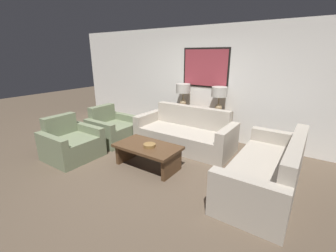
# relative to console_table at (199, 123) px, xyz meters

# --- Properties ---
(ground_plane) EXTENTS (20.00, 20.00, 0.00)m
(ground_plane) POSITION_rel_console_table_xyz_m (0.00, -2.15, -0.37)
(ground_plane) COLOR brown
(back_wall) EXTENTS (8.42, 0.12, 2.65)m
(back_wall) POSITION_rel_console_table_xyz_m (0.00, 0.27, 0.97)
(back_wall) COLOR silver
(back_wall) RESTS_ON ground_plane
(console_table) EXTENTS (1.54, 0.39, 0.73)m
(console_table) POSITION_rel_console_table_xyz_m (0.00, 0.00, 0.00)
(console_table) COLOR brown
(console_table) RESTS_ON ground_plane
(table_lamp_left) EXTENTS (0.36, 0.36, 0.58)m
(table_lamp_left) POSITION_rel_console_table_xyz_m (-0.48, 0.00, 0.78)
(table_lamp_left) COLOR tan
(table_lamp_left) RESTS_ON console_table
(table_lamp_right) EXTENTS (0.36, 0.36, 0.58)m
(table_lamp_right) POSITION_rel_console_table_xyz_m (0.48, 0.00, 0.78)
(table_lamp_right) COLOR tan
(table_lamp_right) RESTS_ON console_table
(couch_by_back_wall) EXTENTS (2.19, 0.93, 0.87)m
(couch_by_back_wall) POSITION_rel_console_table_xyz_m (0.00, -0.70, -0.07)
(couch_by_back_wall) COLOR #ADA393
(couch_by_back_wall) RESTS_ON ground_plane
(couch_by_side) EXTENTS (0.93, 2.19, 0.87)m
(couch_by_side) POSITION_rel_console_table_xyz_m (1.91, -1.45, -0.07)
(couch_by_side) COLOR #ADA393
(couch_by_side) RESTS_ON ground_plane
(coffee_table) EXTENTS (1.19, 0.68, 0.43)m
(coffee_table) POSITION_rel_console_table_xyz_m (-0.07, -1.93, -0.05)
(coffee_table) COLOR #4C331E
(coffee_table) RESTS_ON ground_plane
(decorative_bowl) EXTENTS (0.22, 0.22, 0.05)m
(decorative_bowl) POSITION_rel_console_table_xyz_m (0.00, -1.96, 0.09)
(decorative_bowl) COLOR olive
(decorative_bowl) RESTS_ON coffee_table
(armchair_near_back_wall) EXTENTS (0.90, 0.95, 0.83)m
(armchair_near_back_wall) POSITION_rel_console_table_xyz_m (-1.61, -1.39, -0.08)
(armchair_near_back_wall) COLOR #707A5B
(armchair_near_back_wall) RESTS_ON ground_plane
(armchair_near_camera) EXTENTS (0.90, 0.95, 0.83)m
(armchair_near_camera) POSITION_rel_console_table_xyz_m (-1.61, -2.48, -0.08)
(armchair_near_camera) COLOR #707A5B
(armchair_near_camera) RESTS_ON ground_plane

